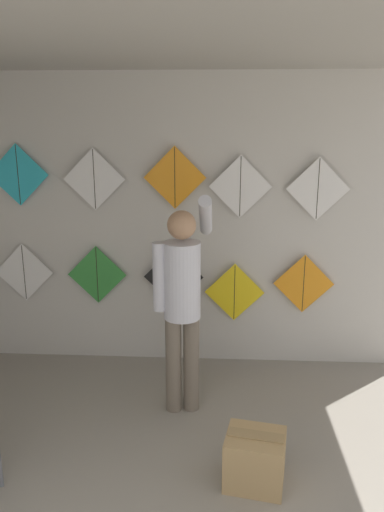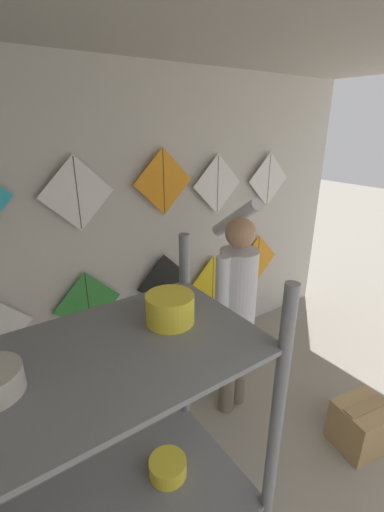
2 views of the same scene
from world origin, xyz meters
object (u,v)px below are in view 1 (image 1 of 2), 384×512
kite_2 (174,277)px  kite_7 (175,178)px  kite_0 (24,272)px  kite_5 (18,175)px  kite_9 (318,189)px  kite_1 (97,275)px  kite_4 (304,284)px  kite_8 (240,187)px  cardboard_box (255,459)px  kite_6 (94,179)px  shopkeeper (182,294)px  kite_3 (234,292)px

kite_2 → kite_7: bearing=0.0°
kite_0 → kite_5: bearing=0.0°
kite_5 → kite_2: bearing=0.0°
kite_7 → kite_9: bearing=0.0°
kite_9 → kite_5: bearing=180.0°
kite_1 → kite_4: size_ratio=1.00×
kite_7 → kite_9: (1.31, 0.00, -0.09)m
kite_8 → kite_9: (0.71, 0.00, -0.02)m
cardboard_box → kite_4: (0.56, 1.74, 0.66)m
kite_8 → kite_6: bearing=180.0°
kite_1 → kite_2: bearing=0.0°
kite_0 → kite_4: kite_0 is taller
cardboard_box → kite_4: size_ratio=0.76×
kite_2 → kite_6: size_ratio=1.00×
cardboard_box → kite_6: 2.79m
kite_7 → kite_8: bearing=0.0°
kite_0 → kite_2: kite_0 is taller
shopkeeper → kite_6: 1.47m
cardboard_box → kite_1: bearing=129.9°
cardboard_box → kite_9: bearing=69.9°
kite_0 → kite_8: 2.28m
kite_5 → kite_9: size_ratio=1.00×
cardboard_box → kite_9: size_ratio=0.76×
kite_8 → kite_9: bearing=0.0°
shopkeeper → kite_8: bearing=52.5°
kite_9 → kite_3: bearing=180.0°
kite_5 → kite_6: (0.72, 0.00, -0.04)m
shopkeeper → kite_5: 2.00m
kite_7 → kite_0: bearing=180.0°
kite_9 → kite_6: bearing=180.0°
kite_7 → cardboard_box: bearing=-68.7°
cardboard_box → kite_5: (-2.15, 1.74, 1.69)m
kite_0 → kite_3: kite_0 is taller
shopkeeper → kite_6: kite_6 is taller
shopkeeper → kite_5: bearing=143.6°
kite_6 → kite_7: (0.75, 0.00, 0.02)m
cardboard_box → kite_7: bearing=111.3°
kite_3 → kite_8: 1.03m
cardboard_box → kite_2: (-0.70, 1.74, 0.71)m
kite_4 → shopkeeper: bearing=-142.4°
shopkeeper → kite_2: (-0.15, 0.85, -0.13)m
kite_0 → shopkeeper: bearing=-27.6°
kite_5 → kite_7: 1.48m
kite_1 → kite_2: size_ratio=1.00×
kite_1 → kite_2: (0.75, 0.00, -0.01)m
shopkeeper → kite_9: kite_9 is taller
kite_3 → kite_7: kite_7 is taller
kite_0 → kite_3: size_ratio=1.00×
shopkeeper → kite_4: (1.11, 0.85, -0.18)m
kite_1 → kite_7: kite_7 is taller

